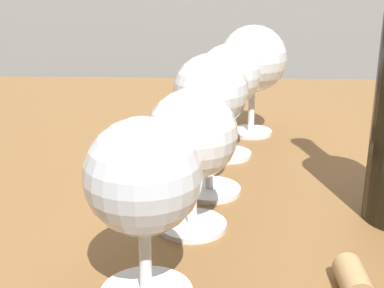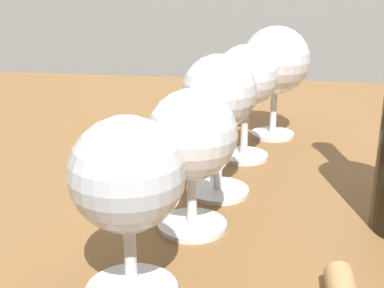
{
  "view_description": "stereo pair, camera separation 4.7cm",
  "coord_description": "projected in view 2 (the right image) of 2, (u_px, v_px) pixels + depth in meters",
  "views": [
    {
      "loc": [
        0.09,
        -0.66,
        0.97
      ],
      "look_at": [
        0.08,
        -0.22,
        0.82
      ],
      "focal_mm": 50.25,
      "sensor_mm": 36.0,
      "label": 1
    },
    {
      "loc": [
        0.14,
        -0.66,
        0.97
      ],
      "look_at": [
        0.08,
        -0.22,
        0.82
      ],
      "focal_mm": 50.25,
      "sensor_mm": 36.0,
      "label": 2
    }
  ],
  "objects": [
    {
      "name": "wine_glass_empty",
      "position": [
        219.0,
        98.0,
        0.53
      ],
      "size": [
        0.08,
        0.08,
        0.15
      ],
      "color": "white",
      "rests_on": "dining_table"
    },
    {
      "name": "dining_table",
      "position": [
        160.0,
        213.0,
        0.74
      ],
      "size": [
        1.13,
        0.89,
        0.74
      ],
      "color": "brown",
      "rests_on": "ground_plane"
    },
    {
      "name": "wine_glass_rose",
      "position": [
        246.0,
        80.0,
        0.64
      ],
      "size": [
        0.08,
        0.08,
        0.14
      ],
      "color": "white",
      "rests_on": "dining_table"
    },
    {
      "name": "wine_glass_amber",
      "position": [
        192.0,
        138.0,
        0.47
      ],
      "size": [
        0.08,
        0.08,
        0.13
      ],
      "color": "white",
      "rests_on": "dining_table"
    },
    {
      "name": "wine_glass_chardonnay",
      "position": [
        276.0,
        62.0,
        0.72
      ],
      "size": [
        0.09,
        0.09,
        0.15
      ],
      "color": "white",
      "rests_on": "dining_table"
    },
    {
      "name": "wine_glass_port",
      "position": [
        127.0,
        180.0,
        0.37
      ],
      "size": [
        0.08,
        0.08,
        0.14
      ],
      "color": "white",
      "rests_on": "dining_table"
    }
  ]
}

